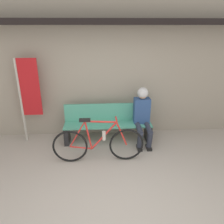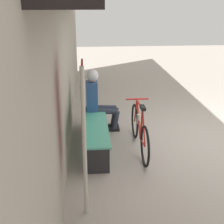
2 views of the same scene
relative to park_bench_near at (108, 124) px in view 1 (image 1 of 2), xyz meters
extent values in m
plane|color=#ADA399|center=(0.01, -2.11, -0.40)|extent=(24.00, 24.00, 0.00)
cube|color=#9E9384|center=(0.01, 0.46, 1.20)|extent=(12.00, 0.12, 3.20)
cube|color=black|center=(0.01, 0.18, 2.10)|extent=(6.60, 0.44, 0.12)
cube|color=#51A88E|center=(0.00, -0.06, 0.02)|extent=(1.90, 0.42, 0.03)
cube|color=#51A88E|center=(0.00, 0.14, 0.23)|extent=(1.90, 0.03, 0.40)
cube|color=#232326|center=(-0.90, -0.06, -0.20)|extent=(0.10, 0.36, 0.40)
cube|color=#232326|center=(0.90, -0.06, -0.20)|extent=(0.10, 0.36, 0.40)
torus|color=black|center=(-0.74, -0.80, -0.07)|extent=(0.65, 0.04, 0.65)
torus|color=black|center=(0.31, -0.80, -0.07)|extent=(0.65, 0.04, 0.65)
cylinder|color=red|center=(-0.16, -0.80, 0.42)|extent=(0.57, 0.03, 0.07)
cylinder|color=red|center=(-0.11, -0.80, 0.14)|extent=(0.49, 0.03, 0.56)
cylinder|color=red|center=(-0.39, -0.80, 0.15)|extent=(0.14, 0.03, 0.57)
cylinder|color=red|center=(-0.54, -0.80, -0.10)|extent=(0.41, 0.03, 0.09)
cylinder|color=red|center=(-0.59, -0.80, 0.18)|extent=(0.32, 0.02, 0.52)
cylinder|color=red|center=(0.22, -0.80, 0.17)|extent=(0.22, 0.03, 0.49)
cube|color=black|center=(-0.45, -0.80, 0.46)|extent=(0.20, 0.07, 0.05)
cylinder|color=red|center=(0.12, -0.80, 0.42)|extent=(0.03, 0.40, 0.03)
cylinder|color=beige|center=(-0.11, -0.80, 0.14)|extent=(0.07, 0.07, 0.17)
cylinder|color=#2D3342|center=(0.64, -0.28, 0.02)|extent=(0.11, 0.45, 0.13)
cylinder|color=#2D3342|center=(0.64, -0.47, -0.17)|extent=(0.11, 0.17, 0.37)
cube|color=black|center=(0.64, -0.44, -0.37)|extent=(0.10, 0.22, 0.06)
cylinder|color=#2D3342|center=(0.84, -0.28, 0.02)|extent=(0.11, 0.45, 0.13)
cylinder|color=#2D3342|center=(0.84, -0.47, -0.17)|extent=(0.11, 0.17, 0.37)
cube|color=black|center=(0.84, -0.44, -0.37)|extent=(0.10, 0.22, 0.06)
cube|color=#2D4C84|center=(0.74, -0.02, 0.31)|extent=(0.34, 0.22, 0.55)
sphere|color=tan|center=(0.74, -0.04, 0.68)|extent=(0.20, 0.20, 0.20)
sphere|color=silver|center=(0.74, -0.04, 0.71)|extent=(0.23, 0.23, 0.23)
cylinder|color=#B7B2A8|center=(-1.83, 0.12, 0.52)|extent=(0.05, 0.05, 1.83)
cube|color=red|center=(-1.61, 0.12, 0.83)|extent=(0.40, 0.02, 1.21)
camera|label=1|loc=(-0.20, -4.39, 2.03)|focal=35.00mm
camera|label=2|loc=(-5.04, 0.06, 2.10)|focal=50.00mm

